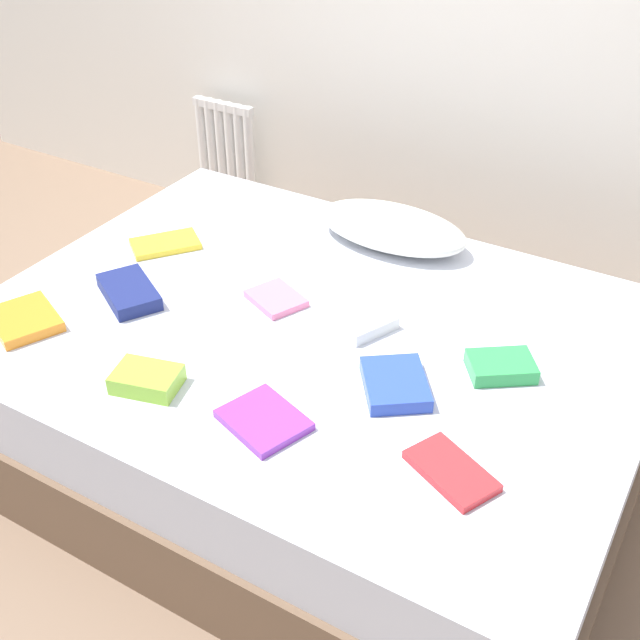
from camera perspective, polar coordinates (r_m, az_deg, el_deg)
ground_plane at (r=2.70m, az=-0.55°, el=-8.91°), size 8.00×8.00×0.00m
bed at (r=2.54m, az=-0.58°, el=-4.88°), size 2.00×1.50×0.50m
radiator at (r=3.93m, az=-6.79°, el=11.81°), size 0.32×0.04×0.51m
pillow at (r=2.78m, az=5.20°, el=6.67°), size 0.55×0.28×0.12m
textbook_navy at (r=2.55m, az=-13.60°, el=1.98°), size 0.28×0.24×0.05m
textbook_purple at (r=2.03m, az=-4.08°, el=-7.21°), size 0.25×0.23×0.02m
textbook_orange at (r=2.53m, az=-20.54°, el=0.02°), size 0.27×0.25×0.03m
textbook_green at (r=2.23m, az=12.92°, el=-3.29°), size 0.22×0.21×0.04m
textbook_white at (r=2.37m, az=2.77°, el=0.16°), size 0.24×0.22×0.04m
textbook_pink at (r=2.47m, az=-3.19°, el=1.55°), size 0.21×0.19×0.02m
textbook_blue at (r=2.13m, az=5.44°, el=-4.61°), size 0.25×0.26×0.04m
textbook_red at (r=1.92m, az=9.44°, el=-10.69°), size 0.25×0.20×0.02m
textbook_lime at (r=2.18m, az=-12.37°, el=-4.20°), size 0.20×0.16×0.05m
textbook_yellow at (r=2.82m, az=-11.10°, el=5.41°), size 0.25×0.26×0.02m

